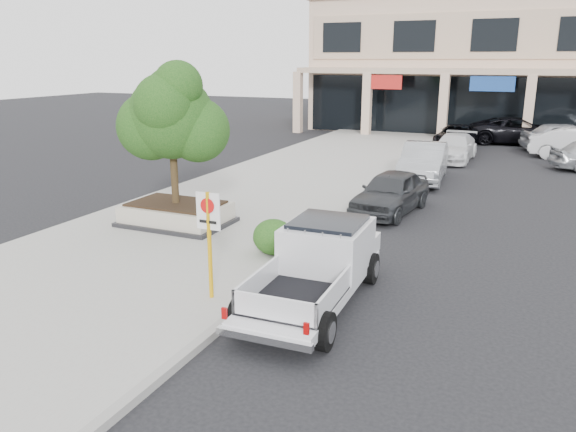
# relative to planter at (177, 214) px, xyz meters

# --- Properties ---
(ground) EXTENTS (120.00, 120.00, 0.00)m
(ground) POSITION_rel_planter_xyz_m (6.23, -3.94, -0.48)
(ground) COLOR black
(ground) RESTS_ON ground
(sidewalk) EXTENTS (8.00, 52.00, 0.15)m
(sidewalk) POSITION_rel_planter_xyz_m (0.73, 2.06, -0.40)
(sidewalk) COLOR gray
(sidewalk) RESTS_ON ground
(curb) EXTENTS (0.20, 52.00, 0.15)m
(curb) POSITION_rel_planter_xyz_m (4.68, 2.06, -0.40)
(curb) COLOR gray
(curb) RESTS_ON ground
(planter) EXTENTS (3.20, 2.20, 0.68)m
(planter) POSITION_rel_planter_xyz_m (0.00, 0.00, 0.00)
(planter) COLOR black
(planter) RESTS_ON sidewalk
(planter_tree) EXTENTS (2.90, 2.55, 4.00)m
(planter_tree) POSITION_rel_planter_xyz_m (0.13, 0.15, 2.94)
(planter_tree) COLOR #312413
(planter_tree) RESTS_ON planter
(no_parking_sign) EXTENTS (0.55, 0.09, 2.30)m
(no_parking_sign) POSITION_rel_planter_xyz_m (3.88, -4.32, 1.16)
(no_parking_sign) COLOR #DB9E0B
(no_parking_sign) RESTS_ON sidewalk
(hedge) EXTENTS (1.10, 0.99, 0.93)m
(hedge) POSITION_rel_planter_xyz_m (3.92, -1.31, 0.14)
(hedge) COLOR #194313
(hedge) RESTS_ON sidewalk
(pickup_truck) EXTENTS (2.08, 5.25, 1.64)m
(pickup_truck) POSITION_rel_planter_xyz_m (5.88, -3.49, 0.34)
(pickup_truck) COLOR silver
(pickup_truck) RESTS_ON ground
(curb_car_a) EXTENTS (2.18, 4.32, 1.41)m
(curb_car_a) POSITION_rel_planter_xyz_m (5.54, 4.53, 0.23)
(curb_car_a) COLOR #2D2F32
(curb_car_a) RESTS_ON ground
(curb_car_b) EXTENTS (2.09, 5.01, 1.61)m
(curb_car_b) POSITION_rel_planter_xyz_m (5.55, 10.18, 0.33)
(curb_car_b) COLOR #9A9DA2
(curb_car_b) RESTS_ON ground
(curb_car_c) EXTENTS (2.03, 4.69, 1.34)m
(curb_car_c) POSITION_rel_planter_xyz_m (6.02, 15.82, 0.20)
(curb_car_c) COLOR silver
(curb_car_c) RESTS_ON ground
(curb_car_d) EXTENTS (2.25, 4.83, 1.34)m
(curb_car_d) POSITION_rel_planter_xyz_m (5.55, 20.31, 0.19)
(curb_car_d) COLOR black
(curb_car_d) RESTS_ON ground
(lot_car_d) EXTENTS (6.20, 3.62, 1.62)m
(lot_car_d) POSITION_rel_planter_xyz_m (8.80, 23.43, 0.34)
(lot_car_d) COLOR black
(lot_car_d) RESTS_ON ground
(lot_car_e) EXTENTS (5.20, 3.58, 1.64)m
(lot_car_e) POSITION_rel_planter_xyz_m (11.36, 21.41, 0.35)
(lot_car_e) COLOR #AAADB2
(lot_car_e) RESTS_ON ground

